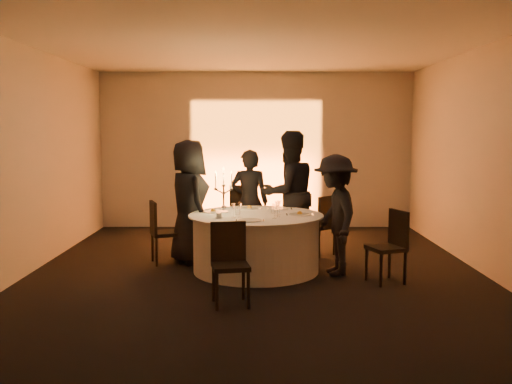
{
  "coord_description": "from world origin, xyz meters",
  "views": [
    {
      "loc": [
        0.01,
        -7.53,
        1.89
      ],
      "look_at": [
        0.0,
        0.2,
        1.05
      ],
      "focal_mm": 40.0,
      "sensor_mm": 36.0,
      "label": 1
    }
  ],
  "objects_px": {
    "guest_left": "(189,202)",
    "candelabra": "(224,197)",
    "chair_back_left": "(244,211)",
    "chair_right": "(391,242)",
    "guest_back_right": "(289,194)",
    "banquet_table": "(256,243)",
    "coffee_cup": "(219,216)",
    "chair_back_right": "(322,222)",
    "guest_right": "(335,215)",
    "guest_back_left": "(249,202)",
    "chair_left": "(161,229)",
    "chair_front": "(230,258)"
  },
  "relations": [
    {
      "from": "chair_front",
      "to": "guest_right",
      "type": "distance_m",
      "value": 1.87
    },
    {
      "from": "guest_back_right",
      "to": "guest_right",
      "type": "relative_size",
      "value": 1.19
    },
    {
      "from": "chair_back_left",
      "to": "chair_front",
      "type": "height_order",
      "value": "chair_back_left"
    },
    {
      "from": "guest_back_right",
      "to": "guest_right",
      "type": "height_order",
      "value": "guest_back_right"
    },
    {
      "from": "guest_back_left",
      "to": "guest_back_right",
      "type": "height_order",
      "value": "guest_back_right"
    },
    {
      "from": "guest_back_right",
      "to": "chair_left",
      "type": "bearing_deg",
      "value": -10.52
    },
    {
      "from": "chair_back_right",
      "to": "guest_back_right",
      "type": "distance_m",
      "value": 0.66
    },
    {
      "from": "chair_back_left",
      "to": "guest_left",
      "type": "height_order",
      "value": "guest_left"
    },
    {
      "from": "guest_left",
      "to": "candelabra",
      "type": "xyz_separation_m",
      "value": [
        0.51,
        -0.32,
        0.11
      ]
    },
    {
      "from": "chair_left",
      "to": "chair_back_left",
      "type": "height_order",
      "value": "chair_back_left"
    },
    {
      "from": "guest_left",
      "to": "coffee_cup",
      "type": "bearing_deg",
      "value": -176.66
    },
    {
      "from": "chair_right",
      "to": "guest_right",
      "type": "height_order",
      "value": "guest_right"
    },
    {
      "from": "banquet_table",
      "to": "guest_left",
      "type": "distance_m",
      "value": 1.18
    },
    {
      "from": "guest_right",
      "to": "chair_back_right",
      "type": "bearing_deg",
      "value": 173.79
    },
    {
      "from": "guest_left",
      "to": "guest_back_right",
      "type": "relative_size",
      "value": 0.93
    },
    {
      "from": "chair_left",
      "to": "guest_back_right",
      "type": "bearing_deg",
      "value": -93.63
    },
    {
      "from": "banquet_table",
      "to": "coffee_cup",
      "type": "bearing_deg",
      "value": -147.3
    },
    {
      "from": "chair_front",
      "to": "guest_back_right",
      "type": "bearing_deg",
      "value": 61.73
    },
    {
      "from": "chair_back_left",
      "to": "chair_right",
      "type": "distance_m",
      "value": 2.93
    },
    {
      "from": "banquet_table",
      "to": "chair_back_left",
      "type": "bearing_deg",
      "value": 96.53
    },
    {
      "from": "chair_front",
      "to": "chair_back_left",
      "type": "bearing_deg",
      "value": 77.98
    },
    {
      "from": "guest_back_left",
      "to": "coffee_cup",
      "type": "xyz_separation_m",
      "value": [
        -0.37,
        -1.43,
        -0.0
      ]
    },
    {
      "from": "guest_left",
      "to": "candelabra",
      "type": "distance_m",
      "value": 0.62
    },
    {
      "from": "banquet_table",
      "to": "guest_back_left",
      "type": "height_order",
      "value": "guest_back_left"
    },
    {
      "from": "chair_back_left",
      "to": "guest_back_left",
      "type": "distance_m",
      "value": 0.61
    },
    {
      "from": "chair_front",
      "to": "chair_back_right",
      "type": "bearing_deg",
      "value": 51.41
    },
    {
      "from": "chair_left",
      "to": "guest_back_left",
      "type": "bearing_deg",
      "value": -81.02
    },
    {
      "from": "guest_right",
      "to": "coffee_cup",
      "type": "height_order",
      "value": "guest_right"
    },
    {
      "from": "chair_front",
      "to": "guest_left",
      "type": "bearing_deg",
      "value": 98.71
    },
    {
      "from": "guest_back_right",
      "to": "candelabra",
      "type": "distance_m",
      "value": 1.24
    },
    {
      "from": "guest_back_left",
      "to": "guest_right",
      "type": "relative_size",
      "value": 1.01
    },
    {
      "from": "guest_right",
      "to": "candelabra",
      "type": "relative_size",
      "value": 2.53
    },
    {
      "from": "chair_back_right",
      "to": "guest_back_left",
      "type": "bearing_deg",
      "value": -52.8
    },
    {
      "from": "chair_left",
      "to": "chair_back_left",
      "type": "relative_size",
      "value": 0.88
    },
    {
      "from": "chair_back_right",
      "to": "guest_back_left",
      "type": "relative_size",
      "value": 0.57
    },
    {
      "from": "banquet_table",
      "to": "guest_back_right",
      "type": "xyz_separation_m",
      "value": [
        0.5,
        0.98,
        0.56
      ]
    },
    {
      "from": "guest_left",
      "to": "guest_back_right",
      "type": "height_order",
      "value": "guest_back_right"
    },
    {
      "from": "guest_back_right",
      "to": "guest_right",
      "type": "xyz_separation_m",
      "value": [
        0.54,
        -1.14,
        -0.15
      ]
    },
    {
      "from": "guest_left",
      "to": "guest_right",
      "type": "bearing_deg",
      "value": -135.8
    },
    {
      "from": "guest_right",
      "to": "candelabra",
      "type": "bearing_deg",
      "value": -111.13
    },
    {
      "from": "chair_back_left",
      "to": "guest_left",
      "type": "distance_m",
      "value": 1.45
    },
    {
      "from": "chair_left",
      "to": "guest_left",
      "type": "relative_size",
      "value": 0.51
    },
    {
      "from": "banquet_table",
      "to": "chair_left",
      "type": "relative_size",
      "value": 2.02
    },
    {
      "from": "chair_back_left",
      "to": "chair_back_right",
      "type": "bearing_deg",
      "value": 153.9
    },
    {
      "from": "chair_left",
      "to": "guest_right",
      "type": "relative_size",
      "value": 0.56
    },
    {
      "from": "banquet_table",
      "to": "chair_right",
      "type": "height_order",
      "value": "chair_right"
    },
    {
      "from": "chair_back_right",
      "to": "guest_back_left",
      "type": "xyz_separation_m",
      "value": [
        -1.1,
        0.18,
        0.29
      ]
    },
    {
      "from": "chair_front",
      "to": "guest_right",
      "type": "xyz_separation_m",
      "value": [
        1.33,
        1.28,
        0.29
      ]
    },
    {
      "from": "guest_right",
      "to": "coffee_cup",
      "type": "relative_size",
      "value": 14.37
    },
    {
      "from": "chair_right",
      "to": "chair_front",
      "type": "xyz_separation_m",
      "value": [
        -1.97,
        -0.87,
        -0.01
      ]
    }
  ]
}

